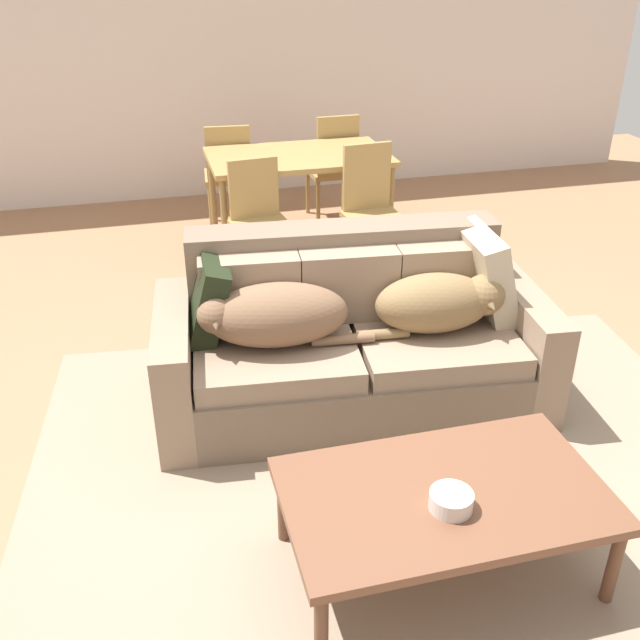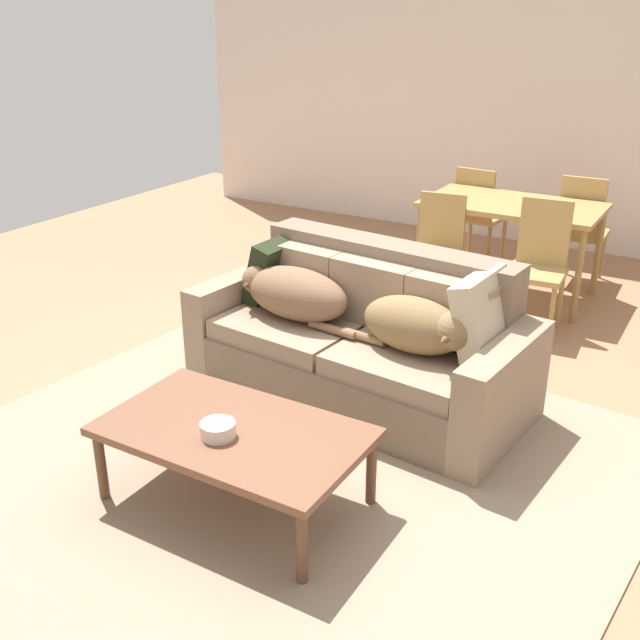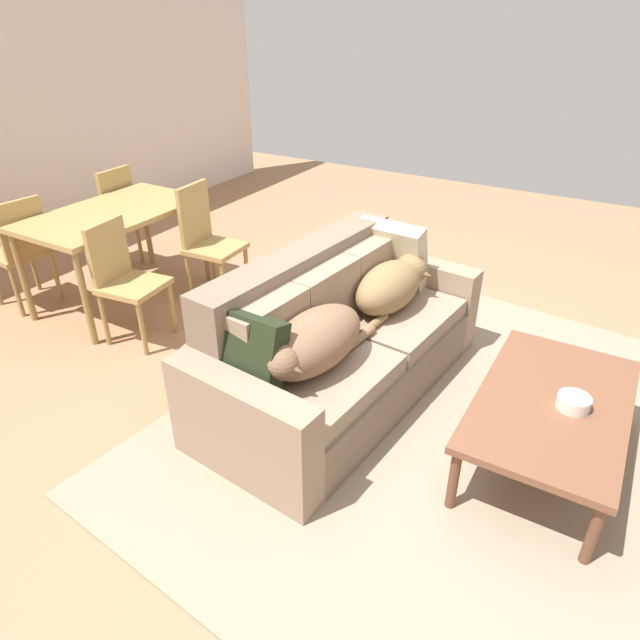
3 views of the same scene
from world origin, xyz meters
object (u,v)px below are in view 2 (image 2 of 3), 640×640
Objects in this scene: dog_on_left_cushion at (294,293)px; dining_chair_near_right at (539,261)px; dog_on_right_cushion at (419,326)px; dining_chair_far_left at (478,212)px; dining_chair_near_left at (437,245)px; bowl_on_coffee_table at (218,430)px; throw_pillow_by_right_arm at (484,319)px; dining_chair_far_right at (581,226)px; couch at (363,343)px; dining_table at (512,212)px; throw_pillow_by_left_arm at (273,271)px; coffee_table at (234,435)px.

dining_chair_near_right is at bearing 63.12° from dog_on_left_cushion.
dog_on_right_cushion is 2.96m from dining_chair_far_left.
dining_chair_near_left reaches higher than dog_on_left_cushion.
dog_on_right_cushion is at bearing 69.39° from bowl_on_coffee_table.
throw_pillow_by_right_arm is 0.50× the size of dining_chair_near_right.
dog_on_left_cushion is 0.92× the size of dining_chair_far_right.
dog_on_left_cushion is at bearing -104.61° from dining_chair_near_left.
throw_pillow_by_right_arm reaches higher than dining_chair_far_left.
dining_chair_near_left is at bearing 93.23° from bowl_on_coffee_table.
dining_chair_far_right is at bearing 83.86° from dining_chair_near_right.
bowl_on_coffee_table is at bearing -85.56° from couch.
throw_pillow_by_right_arm is 0.51× the size of dining_chair_far_right.
bowl_on_coffee_table is at bearing -93.96° from dining_table.
dining_chair_near_left is at bearing 87.88° from dog_on_left_cushion.
throw_pillow_by_left_arm is (-1.15, 0.29, 0.03)m from dog_on_right_cushion.
dog_on_left_cushion is 0.70× the size of coffee_table.
dining_chair_near_right is 1.05× the size of dining_chair_far_left.
throw_pillow_by_right_arm is 2.72m from dining_chair_far_right.
dining_chair_near_right is (1.05, 1.64, -0.09)m from dog_on_left_cushion.
dog_on_right_cushion is 1.73m from dining_chair_near_right.
dining_chair_near_left is (-0.62, 1.79, -0.12)m from dog_on_right_cushion.
dining_chair_near_left reaches higher than bowl_on_coffee_table.
couch is 2.18m from dining_table.
bowl_on_coffee_table is 4.09m from dining_chair_far_left.
dining_chair_near_left is at bearing 70.46° from throw_pillow_by_left_arm.
dog_on_left_cushion reaches higher than coffee_table.
dog_on_left_cushion reaches higher than bowl_on_coffee_table.
dining_table reaches higher than dog_on_right_cushion.
dog_on_right_cushion is at bearing 0.68° from dog_on_left_cushion.
dog_on_left_cushion is 0.95× the size of dining_chair_far_left.
bowl_on_coffee_table is 0.17× the size of dining_chair_far_right.
couch is 2.32× the size of dining_chair_far_left.
dining_chair_far_right is at bearing 44.87° from dining_chair_near_left.
dog_on_right_cushion is (0.86, -0.08, -0.00)m from dog_on_left_cushion.
dog_on_right_cushion is 0.88× the size of dining_chair_near_left.
dining_chair_far_right reaches higher than dining_table.
dining_chair_far_left is (-0.06, 1.09, 0.01)m from dining_chair_near_left.
dining_chair_near_right is (1.34, 1.42, -0.11)m from throw_pillow_by_left_arm.
dog_on_right_cushion is 2.33m from dining_table.
couch is 1.67m from dining_chair_near_right.
dining_table is at bearing 86.22° from coffee_table.
throw_pillow_by_right_arm is 1.90m from dining_chair_near_left.
couch is 1.29m from coffee_table.
dining_chair_far_left is at bearing -2.78° from dining_chair_far_right.
couch is at bearing 88.75° from bowl_on_coffee_table.
coffee_table is 1.40× the size of dining_chair_near_left.
coffee_table is 4.00m from dining_chair_far_left.
dining_chair_near_left is 0.92× the size of dining_chair_near_right.
bowl_on_coffee_table is at bearing -93.58° from dining_chair_near_left.
dog_on_left_cushion is at bearing -161.70° from couch.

